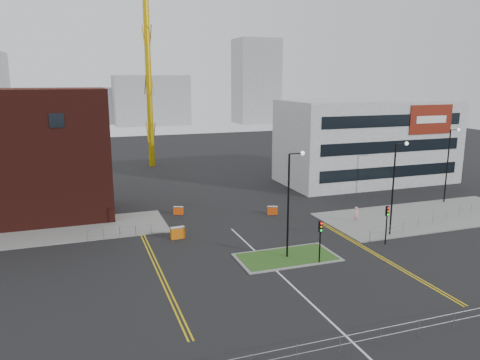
# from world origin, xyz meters

# --- Properties ---
(ground) EXTENTS (200.00, 200.00, 0.00)m
(ground) POSITION_xyz_m (0.00, 0.00, 0.00)
(ground) COLOR black
(ground) RESTS_ON ground
(pavement_left) EXTENTS (28.00, 8.00, 0.12)m
(pavement_left) POSITION_xyz_m (-20.00, 22.00, 0.06)
(pavement_left) COLOR slate
(pavement_left) RESTS_ON ground
(pavement_right) EXTENTS (24.00, 10.00, 0.12)m
(pavement_right) POSITION_xyz_m (22.00, 14.00, 0.06)
(pavement_right) COLOR slate
(pavement_right) RESTS_ON ground
(island_kerb) EXTENTS (8.60, 4.60, 0.08)m
(island_kerb) POSITION_xyz_m (2.00, 8.00, 0.04)
(island_kerb) COLOR slate
(island_kerb) RESTS_ON ground
(grass_island) EXTENTS (8.00, 4.00, 0.12)m
(grass_island) POSITION_xyz_m (2.00, 8.00, 0.06)
(grass_island) COLOR #1F4316
(grass_island) RESTS_ON ground
(office_block) EXTENTS (25.00, 12.20, 12.00)m
(office_block) POSITION_xyz_m (26.01, 31.97, 6.00)
(office_block) COLOR #A0A3A5
(office_block) RESTS_ON ground
(tower_crane) EXTENTS (52.36, 10.22, 40.12)m
(tower_crane) POSITION_xyz_m (3.56, 54.02, 27.59)
(tower_crane) COLOR #CAA20B
(tower_crane) RESTS_ON ground
(streetlamp_island) EXTENTS (1.46, 0.36, 9.18)m
(streetlamp_island) POSITION_xyz_m (2.22, 8.00, 5.41)
(streetlamp_island) COLOR black
(streetlamp_island) RESTS_ON ground
(streetlamp_right_near) EXTENTS (1.46, 0.36, 9.18)m
(streetlamp_right_near) POSITION_xyz_m (14.22, 10.00, 5.41)
(streetlamp_right_near) COLOR black
(streetlamp_right_near) RESTS_ON ground
(streetlamp_right_far) EXTENTS (1.46, 0.36, 9.18)m
(streetlamp_right_far) POSITION_xyz_m (28.22, 18.00, 5.41)
(streetlamp_right_far) COLOR black
(streetlamp_right_far) RESTS_ON ground
(traffic_light_island) EXTENTS (0.28, 0.33, 3.65)m
(traffic_light_island) POSITION_xyz_m (4.00, 5.98, 2.57)
(traffic_light_island) COLOR black
(traffic_light_island) RESTS_ON ground
(traffic_light_right) EXTENTS (0.28, 0.33, 3.65)m
(traffic_light_right) POSITION_xyz_m (12.00, 7.98, 2.57)
(traffic_light_right) COLOR black
(traffic_light_right) RESTS_ON ground
(railing_front) EXTENTS (24.05, 0.05, 1.10)m
(railing_front) POSITION_xyz_m (0.00, -6.00, 0.78)
(railing_front) COLOR gray
(railing_front) RESTS_ON ground
(railing_left) EXTENTS (6.05, 0.05, 1.10)m
(railing_left) POSITION_xyz_m (-11.00, 18.00, 0.74)
(railing_left) COLOR gray
(railing_left) RESTS_ON ground
(railing_right) EXTENTS (19.05, 5.05, 1.10)m
(railing_right) POSITION_xyz_m (20.50, 11.50, 0.78)
(railing_right) COLOR gray
(railing_right) RESTS_ON ground
(centre_line) EXTENTS (0.15, 30.00, 0.01)m
(centre_line) POSITION_xyz_m (0.00, 2.00, 0.01)
(centre_line) COLOR silver
(centre_line) RESTS_ON ground
(yellow_left_a) EXTENTS (0.12, 24.00, 0.01)m
(yellow_left_a) POSITION_xyz_m (-9.00, 10.00, 0.01)
(yellow_left_a) COLOR gold
(yellow_left_a) RESTS_ON ground
(yellow_left_b) EXTENTS (0.12, 24.00, 0.01)m
(yellow_left_b) POSITION_xyz_m (-8.70, 10.00, 0.01)
(yellow_left_b) COLOR gold
(yellow_left_b) RESTS_ON ground
(yellow_right_a) EXTENTS (0.12, 20.00, 0.01)m
(yellow_right_a) POSITION_xyz_m (9.50, 6.00, 0.01)
(yellow_right_a) COLOR gold
(yellow_right_a) RESTS_ON ground
(yellow_right_b) EXTENTS (0.12, 20.00, 0.01)m
(yellow_right_b) POSITION_xyz_m (9.80, 6.00, 0.01)
(yellow_right_b) COLOR gold
(yellow_right_b) RESTS_ON ground
(skyline_b) EXTENTS (24.00, 12.00, 16.00)m
(skyline_b) POSITION_xyz_m (10.00, 130.00, 8.00)
(skyline_b) COLOR gray
(skyline_b) RESTS_ON ground
(skyline_c) EXTENTS (14.00, 12.00, 28.00)m
(skyline_c) POSITION_xyz_m (45.00, 125.00, 14.00)
(skyline_c) COLOR gray
(skyline_c) RESTS_ON ground
(skyline_d) EXTENTS (30.00, 12.00, 12.00)m
(skyline_d) POSITION_xyz_m (-8.00, 140.00, 6.00)
(skyline_d) COLOR gray
(skyline_d) RESTS_ON ground
(pedestrian) EXTENTS (0.72, 0.56, 1.75)m
(pedestrian) POSITION_xyz_m (13.17, 14.59, 0.88)
(pedestrian) COLOR pink
(pedestrian) RESTS_ON ground
(barrier_left) EXTENTS (1.39, 0.56, 1.14)m
(barrier_left) POSITION_xyz_m (-5.79, 16.00, 0.62)
(barrier_left) COLOR #D5650B
(barrier_left) RESTS_ON ground
(barrier_mid) EXTENTS (1.13, 0.74, 0.90)m
(barrier_mid) POSITION_xyz_m (-4.00, 24.00, 0.49)
(barrier_mid) COLOR #EF4D0D
(barrier_mid) RESTS_ON ground
(barrier_right) EXTENTS (1.19, 0.71, 0.95)m
(barrier_right) POSITION_xyz_m (6.00, 20.41, 0.52)
(barrier_right) COLOR #D3450B
(barrier_right) RESTS_ON ground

